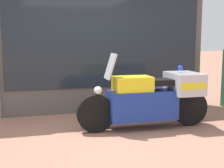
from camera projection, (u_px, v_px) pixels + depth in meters
ground_plane at (108, 138)px, 4.99m from camera, size 60.00×60.00×0.00m
shop_building at (65, 33)px, 6.54m from camera, size 5.39×0.55×3.38m
window_display at (102, 88)px, 6.96m from camera, size 3.98×0.30×2.07m
paramedic_motorcycle at (153, 97)px, 5.50m from camera, size 2.41×0.74×1.34m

